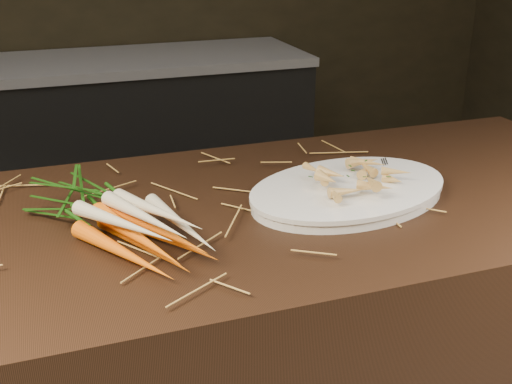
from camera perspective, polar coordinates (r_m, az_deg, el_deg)
back_counter at (r=3.10m, az=-12.65°, el=3.90°), size 1.82×0.62×0.84m
straw_bedding at (r=1.15m, az=-17.13°, el=-3.10°), size 1.40×0.60×0.02m
root_veg_bunch at (r=1.13m, az=-13.30°, el=-1.37°), size 0.31×0.46×0.08m
serving_platter at (r=1.25m, az=8.24°, el=-0.06°), size 0.47×0.36×0.02m
roasted_veg_heap at (r=1.24m, az=8.32°, el=1.39°), size 0.23×0.19×0.05m
serving_fork at (r=1.33m, az=13.62°, el=1.51°), size 0.07×0.15×0.00m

